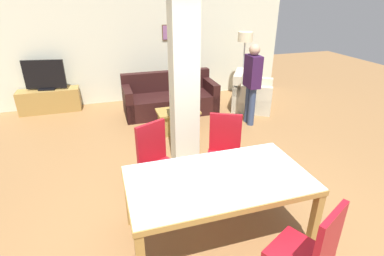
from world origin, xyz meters
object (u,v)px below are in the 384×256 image
(dining_table, at_px, (218,188))
(bottle, at_px, (181,102))
(sofa, at_px, (170,99))
(tv_stand, at_px, (50,101))
(dining_chair_far_left, at_px, (157,159))
(armchair, at_px, (251,96))
(coffee_table, at_px, (178,121))
(dining_chair_far_right, at_px, (224,149))
(standing_person, at_px, (252,80))
(floor_lamp, at_px, (245,43))
(tv_screen, at_px, (45,75))
(dining_chair_near_right, at_px, (310,251))

(dining_table, bearing_deg, bottle, 82.37)
(sofa, bearing_deg, tv_stand, -17.50)
(dining_chair_far_left, distance_m, armchair, 3.71)
(armchair, bearing_deg, coffee_table, -37.79)
(bottle, bearing_deg, sofa, 90.16)
(dining_chair_far_right, relative_size, tv_stand, 0.78)
(dining_table, distance_m, coffee_table, 2.81)
(sofa, xyz_separation_m, standing_person, (1.41, -1.12, 0.63))
(coffee_table, bearing_deg, floor_lamp, 35.35)
(sofa, bearing_deg, dining_chair_far_left, 73.73)
(floor_lamp, bearing_deg, tv_screen, 174.56)
(dining_chair_near_right, distance_m, tv_stand, 6.18)
(dining_chair_far_left, relative_size, floor_lamp, 0.62)
(tv_stand, bearing_deg, dining_table, -64.69)
(coffee_table, xyz_separation_m, standing_person, (1.50, -0.04, 0.70))
(dining_table, relative_size, sofa, 0.94)
(armchair, xyz_separation_m, floor_lamp, (0.13, 0.73, 1.08))
(tv_stand, height_order, standing_person, standing_person)
(bottle, height_order, tv_screen, tv_screen)
(dining_chair_far_left, height_order, sofa, dining_chair_far_left)
(dining_table, bearing_deg, armchair, 57.63)
(dining_chair_far_right, xyz_separation_m, tv_screen, (-2.67, 3.72, 0.31))
(dining_table, xyz_separation_m, tv_screen, (-2.20, 4.66, 0.21))
(dining_chair_far_left, distance_m, standing_person, 2.90)
(dining_chair_far_right, bearing_deg, dining_table, 90.00)
(dining_table, relative_size, bottle, 6.82)
(tv_screen, bearing_deg, dining_chair_far_right, 135.88)
(dining_chair_far_right, xyz_separation_m, standing_person, (1.33, 1.79, 0.39))
(dining_chair_far_right, bearing_deg, sofa, -61.84)
(bottle, xyz_separation_m, tv_screen, (-2.59, 1.77, 0.29))
(dining_chair_near_right, xyz_separation_m, dining_chair_far_right, (-0.00, 1.85, 0.00))
(sofa, height_order, bottle, sofa)
(sofa, xyz_separation_m, coffee_table, (-0.10, -1.08, -0.07))
(dining_chair_near_right, bearing_deg, floor_lamp, 42.98)
(coffee_table, bearing_deg, dining_table, -95.93)
(dining_chair_far_left, bearing_deg, coffee_table, -138.82)
(armchair, bearing_deg, dining_chair_near_right, 9.84)
(dining_chair_near_right, xyz_separation_m, dining_chair_far_left, (-0.93, 1.85, 0.00))
(dining_chair_far_right, relative_size, sofa, 0.50)
(tv_screen, bearing_deg, dining_table, 125.59)
(dining_chair_far_left, xyz_separation_m, floor_lamp, (2.81, 3.29, 0.85))
(coffee_table, xyz_separation_m, bottle, (0.10, 0.12, 0.32))
(standing_person, bearing_deg, dining_chair_near_right, 161.60)
(standing_person, bearing_deg, sofa, 53.08)
(sofa, distance_m, floor_lamp, 2.27)
(bottle, relative_size, tv_stand, 0.21)
(dining_table, distance_m, standing_person, 3.27)
(dining_chair_far_right, distance_m, sofa, 2.92)
(dining_table, height_order, standing_person, standing_person)
(dining_chair_far_left, bearing_deg, floor_lamp, -156.98)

